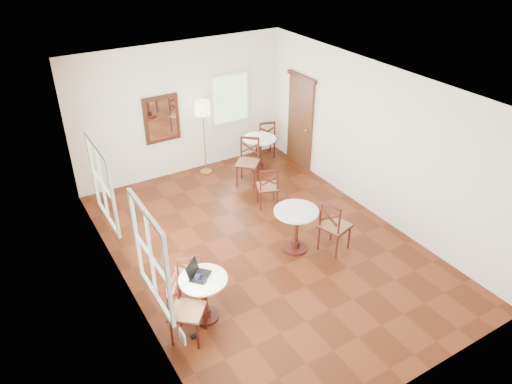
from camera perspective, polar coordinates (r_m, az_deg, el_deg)
ground at (r=9.00m, az=0.99°, el=-6.33°), size 7.00×7.00×0.00m
room_shell at (r=8.19m, az=-0.27°, el=5.18°), size 5.02×7.02×3.01m
cafe_table_near at (r=7.35m, az=-6.10°, el=-11.77°), size 0.71×0.71×0.75m
cafe_table_mid at (r=8.65m, az=4.66°, el=-3.95°), size 0.79×0.79×0.83m
cafe_table_back at (r=11.34m, az=0.43°, el=4.93°), size 0.77×0.77×0.81m
chair_near_a at (r=7.74m, az=-7.89°, el=-9.49°), size 0.52×0.52×0.91m
chair_near_b at (r=7.08m, az=-8.28°, el=-13.59°), size 0.66×0.66×1.01m
chair_mid_a at (r=9.90m, az=1.37°, el=0.60°), size 0.55×0.55×0.92m
chair_mid_b at (r=8.72m, az=9.16°, el=-3.95°), size 0.59×0.59×1.03m
chair_back_a at (r=12.01m, az=1.14°, el=6.33°), size 0.56×0.56×0.96m
chair_back_b at (r=10.74m, az=-0.94°, el=3.56°), size 0.69×0.69×1.06m
floor_lamp at (r=10.88m, az=-6.26°, el=9.20°), size 0.34×0.34×1.74m
laptop at (r=7.18m, az=-6.94°, el=-9.41°), size 0.42×0.42×0.23m
mouse at (r=7.26m, az=-7.09°, el=-9.29°), size 0.12×0.10×0.04m
navy_mug at (r=7.12m, az=-6.81°, el=-9.92°), size 0.12×0.08×0.09m
water_glass at (r=7.04m, az=-6.01°, el=-10.38°), size 0.05×0.05×0.09m
power_adapter at (r=7.39m, az=-7.28°, el=-16.42°), size 0.10×0.06×0.04m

